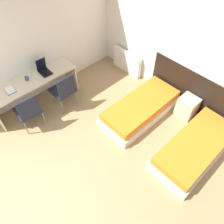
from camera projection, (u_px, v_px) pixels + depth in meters
The scene contains 14 objects.
ground_plane at pixel (23, 196), 3.83m from camera, with size 20.00×20.00×0.00m, color #9E7F56.
wall_back at pixel (174, 43), 4.57m from camera, with size 5.12×0.05×2.70m.
wall_left at pixel (39, 39), 4.67m from camera, with size 0.05×4.92×2.70m.
headboard_panel at pixel (196, 94), 4.81m from camera, with size 2.37×0.03×0.97m.
bed_near_window at pixel (141, 108), 4.93m from camera, with size 0.86×1.90×0.38m.
bed_near_door at pixel (195, 148), 4.26m from camera, with size 0.86×1.90×0.38m.
nightstand at pixel (187, 107), 4.90m from camera, with size 0.39×0.38×0.47m.
radiator at pixel (127, 62), 5.87m from camera, with size 0.92×0.12×0.60m.
desk at pixel (33, 85), 4.86m from camera, with size 0.59×1.99×0.73m.
chair_near_laptop at pixel (64, 90), 4.86m from camera, with size 0.48×0.48×0.92m.
chair_near_notebook at pixel (28, 110), 4.46m from camera, with size 0.50×0.50×0.92m.
laptop at pixel (44, 70), 4.87m from camera, with size 0.32×0.23×0.32m.
open_notebook at pixel (10, 90), 4.52m from camera, with size 0.28×0.21×0.02m.
mug at pixel (27, 78), 4.71m from camera, with size 0.08×0.08×0.09m.
Camera 1 is at (2.08, 0.20, 3.86)m, focal length 35.00 mm.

